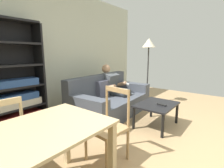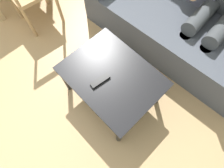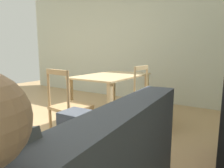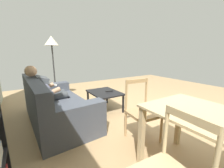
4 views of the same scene
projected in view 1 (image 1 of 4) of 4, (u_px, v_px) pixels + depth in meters
name	position (u px, v px, depth m)	size (l,w,h in m)	color
ground_plane	(194.00, 168.00, 2.00)	(8.16, 8.16, 0.00)	tan
wall_back	(47.00, 51.00, 3.59)	(6.16, 0.12, 2.79)	beige
couch	(109.00, 100.00, 3.75)	(2.02, 1.08, 0.86)	#474C56
person_lounging	(114.00, 87.00, 3.96)	(0.61, 0.92, 1.09)	#4C5156
coffee_table	(157.00, 107.00, 3.08)	(0.81, 0.62, 0.43)	black
tv_remote	(162.00, 105.00, 2.98)	(0.05, 0.17, 0.02)	black
bookshelf	(16.00, 89.00, 2.94)	(0.95, 0.36, 1.92)	black
dining_table	(29.00, 147.00, 1.30)	(1.31, 0.82, 0.75)	#D1B27F
dining_chair_facing_couch	(109.00, 127.00, 2.10)	(0.46, 0.46, 0.92)	tan
floor_lamp	(149.00, 49.00, 4.39)	(0.36, 0.36, 1.74)	black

